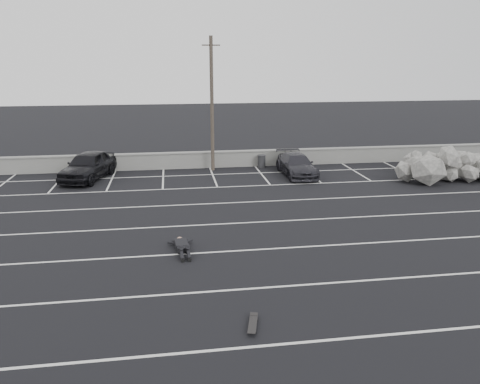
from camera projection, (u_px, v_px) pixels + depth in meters
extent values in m
plane|color=black|center=(216.00, 252.00, 17.17)|extent=(120.00, 120.00, 0.00)
cube|color=gray|center=(194.00, 160.00, 30.35)|extent=(50.00, 0.35, 1.00)
cube|color=gray|center=(194.00, 153.00, 30.21)|extent=(50.00, 0.45, 0.08)
cube|color=silver|center=(240.00, 348.00, 11.46)|extent=(36.00, 0.10, 0.01)
cube|color=silver|center=(225.00, 290.00, 14.32)|extent=(36.00, 0.10, 0.01)
cube|color=silver|center=(216.00, 252.00, 17.17)|extent=(36.00, 0.10, 0.01)
cube|color=silver|center=(209.00, 225.00, 20.03)|extent=(36.00, 0.10, 0.01)
cube|color=silver|center=(204.00, 204.00, 22.88)|extent=(36.00, 0.10, 0.01)
cube|color=silver|center=(199.00, 188.00, 25.73)|extent=(36.00, 0.10, 0.01)
cube|color=silver|center=(196.00, 175.00, 28.59)|extent=(36.00, 0.10, 0.01)
cube|color=silver|center=(3.00, 184.00, 26.54)|extent=(0.10, 5.00, 0.01)
cube|color=silver|center=(58.00, 182.00, 26.97)|extent=(0.10, 5.00, 0.01)
cube|color=silver|center=(111.00, 180.00, 27.40)|extent=(0.10, 5.00, 0.01)
cube|color=silver|center=(163.00, 178.00, 27.82)|extent=(0.10, 5.00, 0.01)
cube|color=silver|center=(213.00, 176.00, 28.25)|extent=(0.10, 5.00, 0.01)
cube|color=silver|center=(262.00, 175.00, 28.68)|extent=(0.10, 5.00, 0.01)
cube|color=silver|center=(309.00, 173.00, 29.11)|extent=(0.10, 5.00, 0.01)
cube|color=silver|center=(355.00, 171.00, 29.54)|extent=(0.10, 5.00, 0.01)
cube|color=silver|center=(400.00, 170.00, 29.97)|extent=(0.10, 5.00, 0.01)
imported|color=black|center=(88.00, 165.00, 27.46)|extent=(3.24, 5.16, 1.64)
imported|color=#26252B|center=(297.00, 165.00, 28.43)|extent=(1.90, 4.44, 1.28)
cylinder|color=#4C4238|center=(212.00, 105.00, 28.77)|extent=(0.22, 0.22, 8.18)
cube|color=#4C4238|center=(211.00, 45.00, 27.80)|extent=(1.09, 0.07, 0.07)
cylinder|color=#2A2A2D|center=(262.00, 162.00, 30.43)|extent=(0.65, 0.65, 0.80)
cylinder|color=#2A2A2D|center=(262.00, 155.00, 30.31)|extent=(0.72, 0.72, 0.04)
cube|color=black|center=(253.00, 324.00, 12.36)|extent=(0.42, 0.87, 0.02)
cube|color=#2A2A2D|center=(253.00, 319.00, 12.63)|extent=(0.18, 0.09, 0.04)
cube|color=#2A2A2D|center=(252.00, 331.00, 12.10)|extent=(0.18, 0.09, 0.04)
cylinder|color=black|center=(250.00, 320.00, 12.65)|extent=(0.05, 0.07, 0.06)
cylinder|color=black|center=(257.00, 320.00, 12.63)|extent=(0.05, 0.07, 0.06)
cylinder|color=black|center=(248.00, 332.00, 12.11)|extent=(0.05, 0.07, 0.06)
cylinder|color=black|center=(256.00, 332.00, 12.09)|extent=(0.05, 0.07, 0.06)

